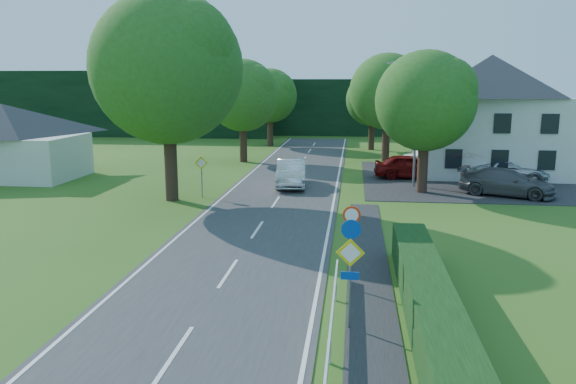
# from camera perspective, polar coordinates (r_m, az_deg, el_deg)

# --- Properties ---
(road) EXTENTS (7.00, 80.00, 0.04)m
(road) POSITION_cam_1_polar(r_m,az_deg,el_deg) (27.72, -2.43, -2.81)
(road) COLOR #343436
(road) RESTS_ON ground
(parking_pad) EXTENTS (14.00, 16.00, 0.04)m
(parking_pad) POSITION_cam_1_polar(r_m,az_deg,el_deg) (40.84, 17.50, 1.22)
(parking_pad) COLOR black
(parking_pad) RESTS_ON ground
(line_edge_left) EXTENTS (0.12, 80.00, 0.01)m
(line_edge_left) POSITION_cam_1_polar(r_m,az_deg,el_deg) (28.41, -8.92, -2.54)
(line_edge_left) COLOR white
(line_edge_left) RESTS_ON road
(line_edge_right) EXTENTS (0.12, 80.00, 0.01)m
(line_edge_right) POSITION_cam_1_polar(r_m,az_deg,el_deg) (27.40, 4.30, -2.94)
(line_edge_right) COLOR white
(line_edge_right) RESTS_ON road
(line_centre) EXTENTS (0.12, 80.00, 0.01)m
(line_centre) POSITION_cam_1_polar(r_m,az_deg,el_deg) (27.72, -2.43, -2.76)
(line_centre) COLOR white
(line_centre) RESTS_ON road
(tree_main) EXTENTS (9.40, 9.40, 11.64)m
(tree_main) POSITION_cam_1_polar(r_m,az_deg,el_deg) (32.27, -12.08, 9.34)
(tree_main) COLOR #295318
(tree_main) RESTS_ON ground
(tree_left_far) EXTENTS (7.00, 7.00, 8.58)m
(tree_left_far) POSITION_cam_1_polar(r_m,az_deg,el_deg) (47.54, -4.61, 8.21)
(tree_left_far) COLOR #295318
(tree_left_far) RESTS_ON ground
(tree_right_far) EXTENTS (7.40, 7.40, 9.09)m
(tree_right_far) POSITION_cam_1_polar(r_m,az_deg,el_deg) (48.67, 10.02, 8.45)
(tree_right_far) COLOR #295318
(tree_right_far) RESTS_ON ground
(tree_left_back) EXTENTS (6.60, 6.60, 8.07)m
(tree_left_back) POSITION_cam_1_polar(r_m,az_deg,el_deg) (59.28, -1.82, 8.57)
(tree_left_back) COLOR #295318
(tree_left_back) RESTS_ON ground
(tree_right_back) EXTENTS (6.20, 6.20, 7.56)m
(tree_right_back) POSITION_cam_1_polar(r_m,az_deg,el_deg) (56.65, 8.54, 8.08)
(tree_right_back) COLOR #295318
(tree_right_back) RESTS_ON ground
(tree_right_mid) EXTENTS (7.00, 7.00, 8.58)m
(tree_right_mid) POSITION_cam_1_polar(r_m,az_deg,el_deg) (34.88, 13.71, 6.87)
(tree_right_mid) COLOR #295318
(tree_right_mid) RESTS_ON ground
(treeline_left) EXTENTS (44.00, 6.00, 8.00)m
(treeline_left) POSITION_cam_1_polar(r_m,az_deg,el_deg) (75.85, -18.68, 8.54)
(treeline_left) COLOR black
(treeline_left) RESTS_ON ground
(treeline_right) EXTENTS (30.00, 5.00, 7.00)m
(treeline_right) POSITION_cam_1_polar(r_m,az_deg,el_deg) (72.71, 9.77, 8.47)
(treeline_right) COLOR black
(treeline_right) RESTS_ON ground
(bungalow_left) EXTENTS (11.00, 6.50, 5.20)m
(bungalow_left) POSITION_cam_1_polar(r_m,az_deg,el_deg) (44.10, -26.86, 4.76)
(bungalow_left) COLOR beige
(bungalow_left) RESTS_ON ground
(house_white) EXTENTS (10.60, 8.40, 8.60)m
(house_white) POSITION_cam_1_polar(r_m,az_deg,el_deg) (43.69, 19.72, 7.50)
(house_white) COLOR silver
(house_white) RESTS_ON ground
(streetlight) EXTENTS (2.03, 0.18, 8.00)m
(streetlight) POSITION_cam_1_polar(r_m,az_deg,el_deg) (36.81, 12.68, 7.40)
(streetlight) COLOR gray
(streetlight) RESTS_ON ground
(sign_priority_right) EXTENTS (0.78, 0.09, 2.59)m
(sign_priority_right) POSITION_cam_1_polar(r_m,az_deg,el_deg) (15.34, 6.32, -7.58)
(sign_priority_right) COLOR gray
(sign_priority_right) RESTS_ON ground
(sign_roundabout) EXTENTS (0.64, 0.08, 2.37)m
(sign_roundabout) POSITION_cam_1_polar(r_m,az_deg,el_deg) (18.24, 6.41, -4.93)
(sign_roundabout) COLOR gray
(sign_roundabout) RESTS_ON ground
(sign_speed_limit) EXTENTS (0.64, 0.11, 2.37)m
(sign_speed_limit) POSITION_cam_1_polar(r_m,az_deg,el_deg) (20.14, 6.47, -3.10)
(sign_speed_limit) COLOR gray
(sign_speed_limit) RESTS_ON ground
(sign_priority_left) EXTENTS (0.78, 0.09, 2.44)m
(sign_priority_left) POSITION_cam_1_polar(r_m,az_deg,el_deg) (33.13, -8.79, 2.37)
(sign_priority_left) COLOR gray
(sign_priority_left) RESTS_ON ground
(moving_car) EXTENTS (2.27, 5.36, 1.72)m
(moving_car) POSITION_cam_1_polar(r_m,az_deg,el_deg) (36.22, 0.33, 1.93)
(moving_car) COLOR silver
(moving_car) RESTS_ON road
(motorcycle) EXTENTS (1.34, 2.05, 1.02)m
(motorcycle) POSITION_cam_1_polar(r_m,az_deg,el_deg) (42.71, -0.74, 2.87)
(motorcycle) COLOR black
(motorcycle) RESTS_ON road
(parked_car_red) EXTENTS (4.98, 2.10, 1.68)m
(parked_car_red) POSITION_cam_1_polar(r_m,az_deg,el_deg) (40.17, 12.28, 2.57)
(parked_car_red) COLOR maroon
(parked_car_red) RESTS_ON parking_pad
(parked_car_silver_a) EXTENTS (5.29, 2.98, 1.65)m
(parked_car_silver_a) POSITION_cam_1_polar(r_m,az_deg,el_deg) (44.11, 14.94, 3.17)
(parked_car_silver_a) COLOR #AEADB2
(parked_car_silver_a) RESTS_ON parking_pad
(parked_car_grey) EXTENTS (5.90, 4.20, 1.59)m
(parked_car_grey) POSITION_cam_1_polar(r_m,az_deg,el_deg) (35.73, 21.34, 0.93)
(parked_car_grey) COLOR #4F4E54
(parked_car_grey) RESTS_ON parking_pad
(parked_car_silver_b) EXTENTS (5.48, 2.96, 1.46)m
(parked_car_silver_b) POSITION_cam_1_polar(r_m,az_deg,el_deg) (40.87, 21.44, 2.03)
(parked_car_silver_b) COLOR silver
(parked_car_silver_b) RESTS_ON parking_pad
(parasol) EXTENTS (2.85, 2.88, 2.11)m
(parasol) POSITION_cam_1_polar(r_m,az_deg,el_deg) (39.71, 17.62, 2.51)
(parasol) COLOR red
(parasol) RESTS_ON parking_pad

